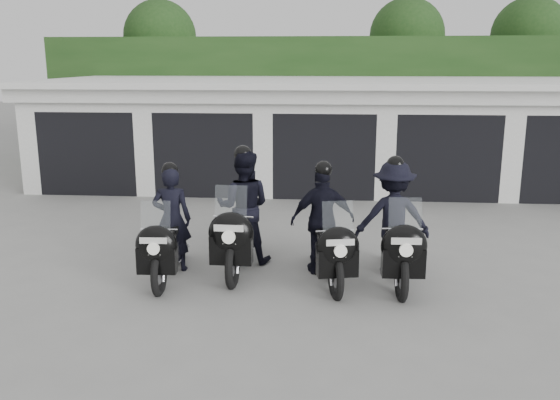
# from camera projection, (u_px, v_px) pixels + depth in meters

# --- Properties ---
(ground) EXTENTS (80.00, 80.00, 0.00)m
(ground) POSITION_uv_depth(u_px,v_px,m) (320.00, 274.00, 9.99)
(ground) COLOR gray
(ground) RESTS_ON ground
(garage_block) EXTENTS (16.40, 6.80, 2.96)m
(garage_block) POSITION_uv_depth(u_px,v_px,m) (325.00, 132.00, 17.47)
(garage_block) COLOR white
(garage_block) RESTS_ON ground
(background_vegetation) EXTENTS (20.00, 3.90, 5.80)m
(background_vegetation) POSITION_uv_depth(u_px,v_px,m) (336.00, 80.00, 21.85)
(background_vegetation) COLOR #1A3914
(background_vegetation) RESTS_ON ground
(police_bike_a) EXTENTS (0.72, 2.22, 1.93)m
(police_bike_a) POSITION_uv_depth(u_px,v_px,m) (168.00, 232.00, 9.72)
(police_bike_a) COLOR black
(police_bike_a) RESTS_ON ground
(police_bike_b) EXTENTS (0.98, 2.47, 2.15)m
(police_bike_b) POSITION_uv_depth(u_px,v_px,m) (242.00, 215.00, 10.19)
(police_bike_b) COLOR black
(police_bike_b) RESTS_ON ground
(police_bike_c) EXTENTS (1.18, 2.24, 1.97)m
(police_bike_c) POSITION_uv_depth(u_px,v_px,m) (325.00, 228.00, 9.68)
(police_bike_c) COLOR black
(police_bike_c) RESTS_ON ground
(police_bike_d) EXTENTS (1.26, 2.37, 2.06)m
(police_bike_d) POSITION_uv_depth(u_px,v_px,m) (394.00, 225.00, 9.67)
(police_bike_d) COLOR black
(police_bike_d) RESTS_ON ground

